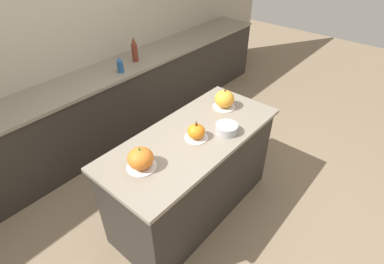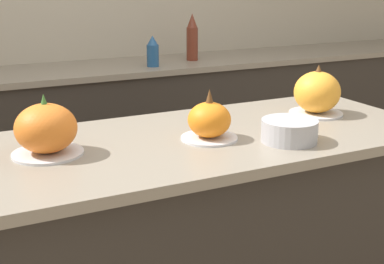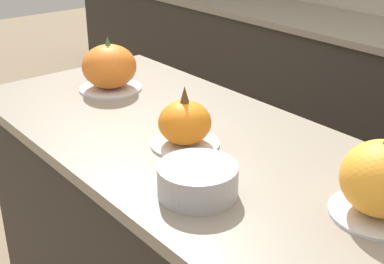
{
  "view_description": "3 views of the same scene",
  "coord_description": "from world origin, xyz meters",
  "views": [
    {
      "loc": [
        -1.51,
        -1.28,
        2.42
      ],
      "look_at": [
        -0.05,
        -0.03,
        0.99
      ],
      "focal_mm": 28.0,
      "sensor_mm": 36.0,
      "label": 1
    },
    {
      "loc": [
        -0.83,
        -1.57,
        1.45
      ],
      "look_at": [
        -0.06,
        -0.02,
        0.94
      ],
      "focal_mm": 50.0,
      "sensor_mm": 36.0,
      "label": 2
    },
    {
      "loc": [
        1.04,
        -0.88,
        1.56
      ],
      "look_at": [
        -0.02,
        -0.01,
        0.94
      ],
      "focal_mm": 50.0,
      "sensor_mm": 36.0,
      "label": 3
    }
  ],
  "objects": [
    {
      "name": "pumpkin_cake_right",
      "position": [
        0.53,
        0.06,
        1.0
      ],
      "size": [
        0.21,
        0.21,
        0.2
      ],
      "color": "silver",
      "rests_on": "kitchen_island"
    },
    {
      "name": "wall_back",
      "position": [
        0.0,
        1.89,
        1.25
      ],
      "size": [
        8.0,
        0.06,
        2.5
      ],
      "color": "#B2A893",
      "rests_on": "ground_plane"
    },
    {
      "name": "bottle_tall",
      "position": [
        0.71,
        1.53,
        1.06
      ],
      "size": [
        0.07,
        0.07,
        0.3
      ],
      "color": "maroon",
      "rests_on": "back_counter"
    },
    {
      "name": "bottle_short",
      "position": [
        0.39,
        1.42,
        1.0
      ],
      "size": [
        0.07,
        0.07,
        0.19
      ],
      "color": "#235184",
      "rests_on": "back_counter"
    },
    {
      "name": "pumpkin_cake_left",
      "position": [
        -0.53,
        0.04,
        0.99
      ],
      "size": [
        0.22,
        0.22,
        0.19
      ],
      "color": "silver",
      "rests_on": "kitchen_island"
    },
    {
      "name": "back_counter",
      "position": [
        0.0,
        1.56,
        0.46
      ],
      "size": [
        6.0,
        0.6,
        0.91
      ],
      "color": "#2D2823",
      "rests_on": "ground_plane"
    },
    {
      "name": "pumpkin_cake_center",
      "position": [
        -0.01,
        -0.04,
        0.97
      ],
      "size": [
        0.19,
        0.19,
        0.17
      ],
      "color": "silver",
      "rests_on": "kitchen_island"
    },
    {
      "name": "mixing_bowl",
      "position": [
        0.22,
        -0.19,
        0.95
      ],
      "size": [
        0.19,
        0.19,
        0.07
      ],
      "color": "#ADADB2",
      "rests_on": "kitchen_island"
    },
    {
      "name": "kitchen_island",
      "position": [
        0.0,
        0.0,
        0.46
      ],
      "size": [
        1.66,
        0.73,
        0.91
      ],
      "color": "#2D2823",
      "rests_on": "ground_plane"
    }
  ]
}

